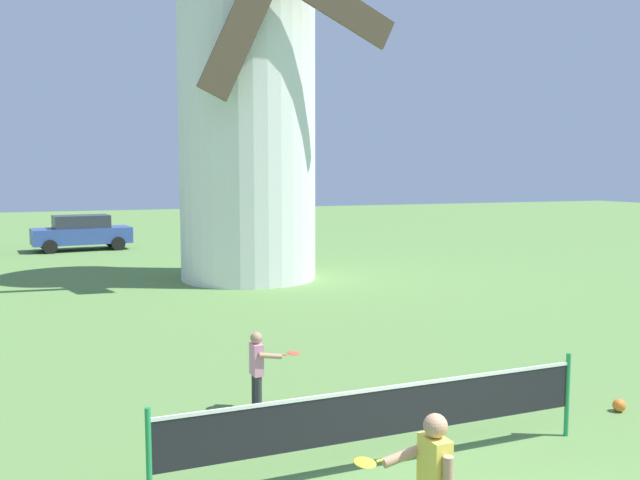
{
  "coord_description": "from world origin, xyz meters",
  "views": [
    {
      "loc": [
        -3.89,
        -4.3,
        3.41
      ],
      "look_at": [
        -0.42,
        4.26,
        2.49
      ],
      "focal_mm": 37.31,
      "sensor_mm": 36.0,
      "label": 1
    }
  ],
  "objects_px": {
    "parked_car_blue": "(82,232)",
    "player_far": "(258,366)",
    "windmill": "(247,79)",
    "tennis_net": "(385,412)",
    "stray_ball": "(619,405)"
  },
  "relations": [
    {
      "from": "player_far",
      "to": "tennis_net",
      "type": "bearing_deg",
      "value": -72.03
    },
    {
      "from": "player_far",
      "to": "stray_ball",
      "type": "distance_m",
      "value": 5.22
    },
    {
      "from": "player_far",
      "to": "parked_car_blue",
      "type": "relative_size",
      "value": 0.27
    },
    {
      "from": "windmill",
      "to": "parked_car_blue",
      "type": "relative_size",
      "value": 3.04
    },
    {
      "from": "stray_ball",
      "to": "tennis_net",
      "type": "bearing_deg",
      "value": -174.19
    },
    {
      "from": "player_far",
      "to": "stray_ball",
      "type": "bearing_deg",
      "value": -22.87
    },
    {
      "from": "windmill",
      "to": "tennis_net",
      "type": "height_order",
      "value": "windmill"
    },
    {
      "from": "windmill",
      "to": "player_far",
      "type": "bearing_deg",
      "value": -105.35
    },
    {
      "from": "parked_car_blue",
      "to": "player_far",
      "type": "bearing_deg",
      "value": -86.25
    },
    {
      "from": "windmill",
      "to": "parked_car_blue",
      "type": "height_order",
      "value": "windmill"
    },
    {
      "from": "parked_car_blue",
      "to": "windmill",
      "type": "bearing_deg",
      "value": -66.15
    },
    {
      "from": "tennis_net",
      "to": "player_far",
      "type": "distance_m",
      "value": 2.55
    },
    {
      "from": "player_far",
      "to": "windmill",
      "type": "bearing_deg",
      "value": 74.65
    },
    {
      "from": "windmill",
      "to": "tennis_net",
      "type": "xyz_separation_m",
      "value": [
        -2.44,
        -14.17,
        -5.71
      ]
    },
    {
      "from": "tennis_net",
      "to": "player_far",
      "type": "height_order",
      "value": "player_far"
    }
  ]
}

